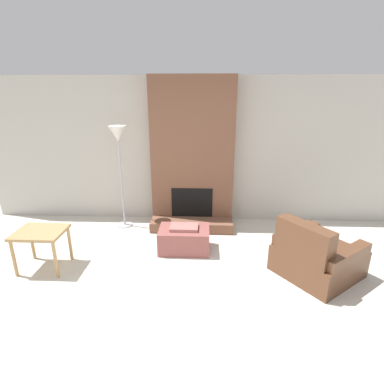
{
  "coord_description": "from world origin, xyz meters",
  "views": [
    {
      "loc": [
        0.22,
        -2.51,
        2.35
      ],
      "look_at": [
        0.0,
        2.5,
        0.64
      ],
      "focal_mm": 28.0,
      "sensor_mm": 36.0,
      "label": 1
    }
  ],
  "objects": [
    {
      "name": "side_table",
      "position": [
        -1.98,
        1.02,
        0.48
      ],
      "size": [
        0.64,
        0.52,
        0.56
      ],
      "color": "tan",
      "rests_on": "ground_plane"
    },
    {
      "name": "armchair",
      "position": [
        1.69,
        1.01,
        0.25
      ],
      "size": [
        1.29,
        1.28,
        0.82
      ],
      "rotation": [
        0.0,
        0.0,
        2.22
      ],
      "color": "brown",
      "rests_on": "ground_plane"
    },
    {
      "name": "ground_plane",
      "position": [
        0.0,
        0.0,
        0.0
      ],
      "size": [
        24.0,
        24.0,
        0.0
      ],
      "primitive_type": "plane",
      "color": "beige"
    },
    {
      "name": "fireplace",
      "position": [
        0.0,
        2.63,
        1.21
      ],
      "size": [
        1.44,
        0.7,
        2.6
      ],
      "color": "brown",
      "rests_on": "ground_plane"
    },
    {
      "name": "floor_lamp_left",
      "position": [
        -1.23,
        2.43,
        1.52
      ],
      "size": [
        0.29,
        0.29,
        1.8
      ],
      "color": "#ADADB2",
      "rests_on": "ground_plane"
    },
    {
      "name": "ottoman",
      "position": [
        -0.08,
        1.59,
        0.19
      ],
      "size": [
        0.76,
        0.49,
        0.41
      ],
      "color": "#8C4C47",
      "rests_on": "ground_plane"
    },
    {
      "name": "wall_back",
      "position": [
        0.0,
        2.85,
        1.3
      ],
      "size": [
        7.63,
        0.06,
        2.6
      ],
      "primitive_type": "cube",
      "color": "#BCB7AD",
      "rests_on": "ground_plane"
    }
  ]
}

